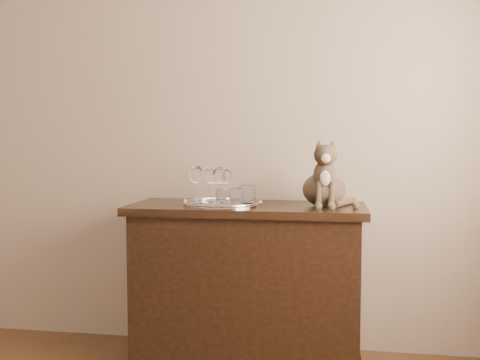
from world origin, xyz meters
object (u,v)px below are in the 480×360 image
object	(u,v)px
tray	(222,204)
wine_glass_b	(226,186)
sideboard	(247,286)
wine_glass_a	(210,185)
cat	(324,173)
tumbler_c	(247,194)
tumbler_a	(236,197)
tumbler_b	(223,198)
wine_glass_d	(219,185)
wine_glass_c	(196,185)

from	to	relation	value
tray	wine_glass_b	world-z (taller)	wine_glass_b
sideboard	tray	world-z (taller)	tray
wine_glass_a	cat	bearing A→B (deg)	-2.40
wine_glass_a	tumbler_c	bearing A→B (deg)	-8.95
sideboard	tumbler_a	distance (m)	0.49
wine_glass_b	cat	bearing A→B (deg)	-3.07
tumbler_a	tumbler_b	distance (m)	0.08
wine_glass_d	wine_glass_b	bearing A→B (deg)	63.16
tumbler_b	cat	bearing A→B (deg)	17.77
wine_glass_c	tumbler_c	distance (m)	0.27
wine_glass_a	tumbler_b	size ratio (longest dim) A/B	2.18
tray	tumbler_c	distance (m)	0.14
tumbler_a	cat	distance (m)	0.46
wine_glass_d	cat	xyz separation A→B (m)	(0.53, 0.02, 0.07)
wine_glass_c	cat	distance (m)	0.65
wine_glass_a	tumbler_b	world-z (taller)	wine_glass_a
wine_glass_a	wine_glass_d	size ratio (longest dim) A/B	0.96
wine_glass_c	tumbler_b	bearing A→B (deg)	-25.07
sideboard	cat	world-z (taller)	cat
tumbler_b	tumbler_a	bearing A→B (deg)	46.83
tray	wine_glass_a	xyz separation A→B (m)	(-0.08, 0.06, 0.09)
tray	sideboard	bearing A→B (deg)	13.69
wine_glass_c	tumbler_a	bearing A→B (deg)	-4.39
tray	wine_glass_b	distance (m)	0.11
tumbler_c	cat	xyz separation A→B (m)	(0.39, 0.01, 0.11)
wine_glass_b	tumbler_c	distance (m)	0.13
wine_glass_b	wine_glass_c	bearing A→B (deg)	-140.36
tumbler_a	wine_glass_c	bearing A→B (deg)	175.61
wine_glass_a	tumbler_b	distance (m)	0.21
tumbler_b	sideboard	bearing A→B (deg)	57.07
sideboard	tray	distance (m)	0.45
wine_glass_c	cat	world-z (taller)	cat
tray	tumbler_c	bearing A→B (deg)	14.23
tray	tumbler_a	world-z (taller)	tumbler_a
tray	tumbler_c	xyz separation A→B (m)	(0.12, 0.03, 0.05)
wine_glass_d	tumbler_c	bearing A→B (deg)	6.31
wine_glass_d	cat	bearing A→B (deg)	2.46
wine_glass_a	wine_glass_c	distance (m)	0.12
sideboard	tumbler_b	size ratio (longest dim) A/B	14.63
sideboard	wine_glass_d	size ratio (longest dim) A/B	6.45
tumbler_c	tumbler_b	bearing A→B (deg)	-123.08
tumbler_b	wine_glass_c	bearing A→B (deg)	154.93
cat	wine_glass_a	bearing A→B (deg)	175.08
tray	tumbler_b	bearing A→B (deg)	-76.44
wine_glass_a	wine_glass_c	size ratio (longest dim) A/B	0.91
tray	wine_glass_a	bearing A→B (deg)	140.32
tumbler_c	wine_glass_d	bearing A→B (deg)	-173.69
wine_glass_b	tumbler_b	distance (m)	0.19
wine_glass_c	tumbler_b	size ratio (longest dim) A/B	2.40
tray	wine_glass_a	distance (m)	0.14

